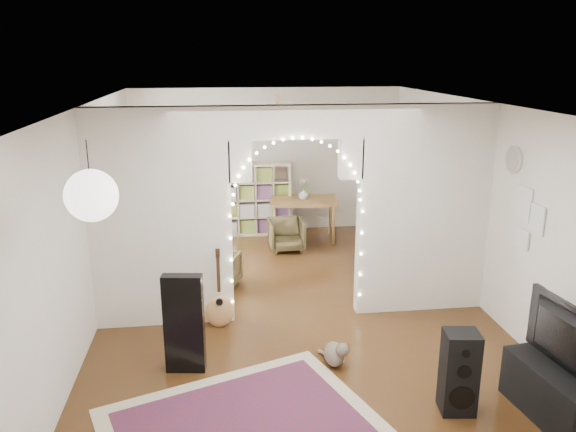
{
  "coord_description": "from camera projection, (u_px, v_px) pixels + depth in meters",
  "views": [
    {
      "loc": [
        -0.96,
        -6.65,
        3.27
      ],
      "look_at": [
        -0.06,
        0.3,
        1.25
      ],
      "focal_mm": 35.0,
      "sensor_mm": 36.0,
      "label": 1
    }
  ],
  "objects": [
    {
      "name": "floor",
      "position": [
        295.0,
        314.0,
        7.36
      ],
      "size": [
        7.5,
        7.5,
        0.0
      ],
      "primitive_type": "plane",
      "color": "black",
      "rests_on": "ground"
    },
    {
      "name": "ceiling",
      "position": [
        296.0,
        105.0,
        6.61
      ],
      "size": [
        5.0,
        7.5,
        0.02
      ],
      "primitive_type": "cube",
      "color": "white",
      "rests_on": "wall_back"
    },
    {
      "name": "wall_back",
      "position": [
        268.0,
        161.0,
        10.56
      ],
      "size": [
        5.0,
        0.02,
        2.7
      ],
      "primitive_type": "cube",
      "color": "silver",
      "rests_on": "floor"
    },
    {
      "name": "wall_front",
      "position": [
        383.0,
        382.0,
        3.41
      ],
      "size": [
        5.0,
        0.02,
        2.7
      ],
      "primitive_type": "cube",
      "color": "silver",
      "rests_on": "floor"
    },
    {
      "name": "wall_left",
      "position": [
        88.0,
        222.0,
        6.67
      ],
      "size": [
        0.02,
        7.5,
        2.7
      ],
      "primitive_type": "cube",
      "color": "silver",
      "rests_on": "floor"
    },
    {
      "name": "wall_right",
      "position": [
        486.0,
        208.0,
        7.29
      ],
      "size": [
        0.02,
        7.5,
        2.7
      ],
      "primitive_type": "cube",
      "color": "silver",
      "rests_on": "floor"
    },
    {
      "name": "divider_wall",
      "position": [
        296.0,
        209.0,
        6.96
      ],
      "size": [
        5.0,
        0.2,
        2.7
      ],
      "color": "silver",
      "rests_on": "floor"
    },
    {
      "name": "fairy_lights",
      "position": [
        297.0,
        202.0,
        6.8
      ],
      "size": [
        1.64,
        0.04,
        1.6
      ],
      "primitive_type": null,
      "color": "#FFEABF",
      "rests_on": "divider_wall"
    },
    {
      "name": "window",
      "position": [
        115.0,
        178.0,
        8.35
      ],
      "size": [
        0.04,
        1.2,
        1.4
      ],
      "primitive_type": "cube",
      "color": "white",
      "rests_on": "wall_left"
    },
    {
      "name": "wall_clock",
      "position": [
        515.0,
        159.0,
        6.51
      ],
      "size": [
        0.03,
        0.31,
        0.31
      ],
      "primitive_type": "cylinder",
      "rotation": [
        0.0,
        1.57,
        0.0
      ],
      "color": "white",
      "rests_on": "wall_right"
    },
    {
      "name": "picture_frames",
      "position": [
        527.0,
        218.0,
        6.29
      ],
      "size": [
        0.02,
        0.5,
        0.7
      ],
      "primitive_type": null,
      "color": "white",
      "rests_on": "wall_right"
    },
    {
      "name": "paper_lantern",
      "position": [
        91.0,
        196.0,
        4.21
      ],
      "size": [
        0.4,
        0.4,
        0.4
      ],
      "primitive_type": "sphere",
      "color": "white",
      "rests_on": "ceiling"
    },
    {
      "name": "ceiling_fan",
      "position": [
        278.0,
        114.0,
        8.6
      ],
      "size": [
        1.1,
        1.1,
        0.3
      ],
      "primitive_type": null,
      "color": "gold",
      "rests_on": "ceiling"
    },
    {
      "name": "area_rug",
      "position": [
        242.0,
        426.0,
        5.11
      ],
      "size": [
        2.88,
        2.52,
        0.02
      ],
      "primitive_type": "cube",
      "rotation": [
        0.0,
        0.0,
        0.35
      ],
      "color": "maroon",
      "rests_on": "floor"
    },
    {
      "name": "guitar_case",
      "position": [
        184.0,
        324.0,
        5.89
      ],
      "size": [
        0.43,
        0.2,
        1.09
      ],
      "primitive_type": "cube",
      "rotation": [
        0.0,
        0.0,
        -0.14
      ],
      "color": "black",
      "rests_on": "floor"
    },
    {
      "name": "acoustic_guitar",
      "position": [
        219.0,
        299.0,
        6.89
      ],
      "size": [
        0.36,
        0.16,
        0.88
      ],
      "rotation": [
        0.0,
        0.0,
        -0.11
      ],
      "color": "tan",
      "rests_on": "floor"
    },
    {
      "name": "tabby_cat",
      "position": [
        335.0,
        353.0,
        6.1
      ],
      "size": [
        0.34,
        0.51,
        0.34
      ],
      "rotation": [
        0.0,
        0.0,
        0.43
      ],
      "color": "brown",
      "rests_on": "floor"
    },
    {
      "name": "floor_speaker",
      "position": [
        459.0,
        372.0,
        5.25
      ],
      "size": [
        0.35,
        0.32,
        0.82
      ],
      "rotation": [
        0.0,
        0.0,
        -0.13
      ],
      "color": "black",
      "rests_on": "floor"
    },
    {
      "name": "media_console",
      "position": [
        552.0,
        393.0,
        5.19
      ],
      "size": [
        0.52,
        1.04,
        0.5
      ],
      "primitive_type": "cube",
      "rotation": [
        0.0,
        0.0,
        0.12
      ],
      "color": "black",
      "rests_on": "floor"
    },
    {
      "name": "tv",
      "position": [
        560.0,
        339.0,
        5.04
      ],
      "size": [
        0.27,
        1.08,
        0.62
      ],
      "primitive_type": "imported",
      "rotation": [
        0.0,
        0.0,
        1.69
      ],
      "color": "black",
      "rests_on": "media_console"
    },
    {
      "name": "bookcase",
      "position": [
        255.0,
        199.0,
        10.47
      ],
      "size": [
        1.33,
        0.4,
        1.35
      ],
      "primitive_type": "cube",
      "rotation": [
        0.0,
        0.0,
        -0.05
      ],
      "color": "beige",
      "rests_on": "floor"
    },
    {
      "name": "dining_table",
      "position": [
        304.0,
        203.0,
        10.16
      ],
      "size": [
        1.28,
        0.93,
        0.76
      ],
      "rotation": [
        0.0,
        0.0,
        -0.11
      ],
      "color": "olive",
      "rests_on": "floor"
    },
    {
      "name": "flower_vase",
      "position": [
        304.0,
        194.0,
        10.12
      ],
      "size": [
        0.2,
        0.2,
        0.19
      ],
      "primitive_type": "imported",
      "rotation": [
        0.0,
        0.0,
        -0.11
      ],
      "color": "silver",
      "rests_on": "dining_table"
    },
    {
      "name": "dining_chair_left",
      "position": [
        219.0,
        271.0,
        8.16
      ],
      "size": [
        0.69,
        0.7,
        0.5
      ],
      "primitive_type": "imported",
      "rotation": [
        0.0,
        0.0,
        -0.36
      ],
      "color": "#4B4225",
      "rests_on": "floor"
    },
    {
      "name": "dining_chair_right",
      "position": [
        286.0,
        235.0,
        9.71
      ],
      "size": [
        0.6,
        0.62,
        0.55
      ],
      "primitive_type": "imported",
      "rotation": [
        0.0,
        0.0,
        0.04
      ],
      "color": "#4B4225",
      "rests_on": "floor"
    }
  ]
}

